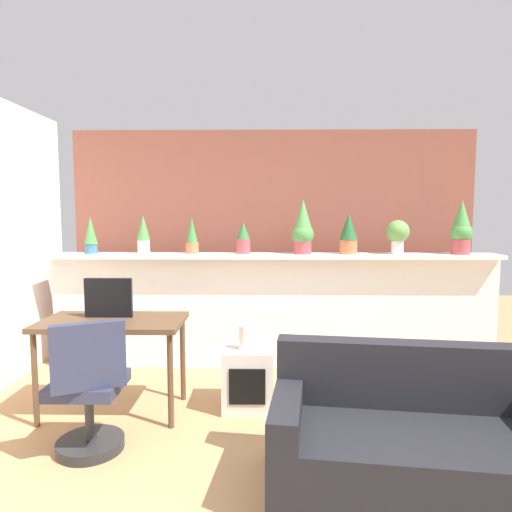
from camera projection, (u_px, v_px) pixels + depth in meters
The scene contains 18 objects.
ground_plane at pixel (281, 480), 2.64m from camera, with size 12.00×12.00×0.00m, color tan.
divider_wall at pixel (273, 312), 4.57m from camera, with size 4.50×0.16×1.13m, color white.
plant_shelf at pixel (274, 256), 4.48m from camera, with size 4.50×0.33×0.04m, color white.
brick_wall_behind at pixel (273, 242), 5.10m from camera, with size 4.50×0.10×2.50m, color brown.
potted_plant_0 at pixel (91, 235), 4.48m from camera, with size 0.13×0.13×0.38m.
potted_plant_1 at pixel (143, 234), 4.50m from camera, with size 0.13×0.13×0.39m.
potted_plant_2 at pixel (192, 236), 4.51m from camera, with size 0.13×0.13×0.37m.
potted_plant_3 at pixel (243, 238), 4.49m from camera, with size 0.14×0.14×0.32m.
potted_plant_4 at pixel (303, 228), 4.44m from camera, with size 0.22×0.22×0.55m.
potted_plant_5 at pixel (349, 233), 4.45m from camera, with size 0.18×0.18×0.41m.
potted_plant_6 at pixel (398, 234), 4.42m from camera, with size 0.23×0.23×0.34m.
potted_plant_7 at pixel (461, 228), 4.41m from camera, with size 0.21×0.21×0.54m.
desk at pixel (113, 330), 3.48m from camera, with size 1.10×0.60×0.75m.
tv_monitor at pixel (109, 298), 3.54m from camera, with size 0.38×0.04×0.31m, color black.
office_chair at pixel (89, 397), 2.89m from camera, with size 0.51×0.52×0.91m.
side_cube_shelf at pixel (248, 377), 3.61m from camera, with size 0.40×0.41×0.50m.
vase_on_shelf at pixel (245, 337), 3.53m from camera, with size 0.10×0.10×0.19m, color silver.
couch at pixel (412, 445), 2.49m from camera, with size 1.64×0.95×0.80m.
Camera 1 is at (-0.10, -2.50, 1.58)m, focal length 31.22 mm.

